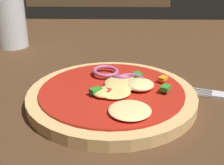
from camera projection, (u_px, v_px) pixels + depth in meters
name	position (u px, v px, depth m)	size (l,w,h in m)	color
dining_table	(96.00, 120.00, 0.41)	(1.36, 1.07, 0.04)	#4C301C
pizza	(113.00, 95.00, 0.42)	(0.23, 0.23, 0.03)	tan
beer_glass	(9.00, 15.00, 0.63)	(0.07, 0.07, 0.14)	silver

